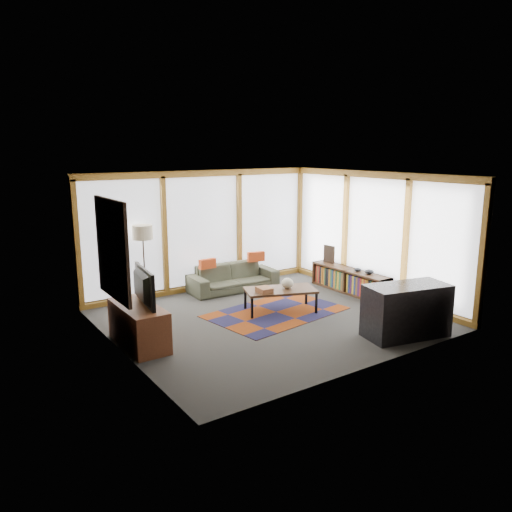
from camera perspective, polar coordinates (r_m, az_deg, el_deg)
ground at (r=9.23m, az=1.41°, el=-7.13°), size 5.50×5.50×0.00m
room_envelope at (r=9.57m, az=1.91°, el=3.10°), size 5.52×5.02×2.62m
rug at (r=9.55m, az=2.31°, el=-6.42°), size 2.72×1.96×0.01m
sofa at (r=10.93m, az=-2.63°, el=-2.46°), size 1.99×0.85×0.57m
pillow_left at (r=10.55m, az=-5.57°, el=-0.88°), size 0.38×0.13×0.21m
pillow_right at (r=11.16m, az=-0.00°, el=-0.07°), size 0.41×0.20×0.21m
floor_lamp at (r=10.09m, az=-12.66°, el=-1.01°), size 0.40×0.40×1.60m
coffee_table at (r=9.55m, az=2.80°, el=-5.06°), size 1.47×1.09×0.44m
book_stack at (r=9.24m, az=0.96°, el=-3.91°), size 0.25×0.31×0.10m
vase at (r=9.52m, az=3.61°, el=-3.13°), size 0.27×0.27×0.20m
bookshelf at (r=10.94m, az=10.66°, el=-2.81°), size 0.37×2.05×0.51m
bowl_a at (r=10.56m, az=12.81°, el=-1.76°), size 0.21×0.21×0.09m
bowl_b at (r=10.70m, az=11.56°, el=-1.55°), size 0.17×0.17×0.08m
shelf_picture at (r=11.39m, az=8.35°, el=0.22°), size 0.07×0.30×0.40m
tv_console at (r=8.14m, az=-13.26°, el=-7.72°), size 0.55×1.31×0.66m
television at (r=7.97m, az=-13.30°, el=-3.45°), size 0.26×1.02×0.58m
bar_counter at (r=8.63m, az=16.81°, el=-5.99°), size 1.49×0.94×0.87m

